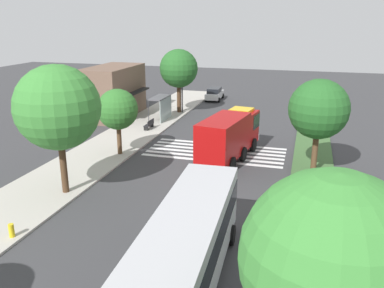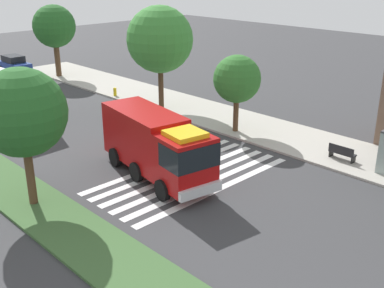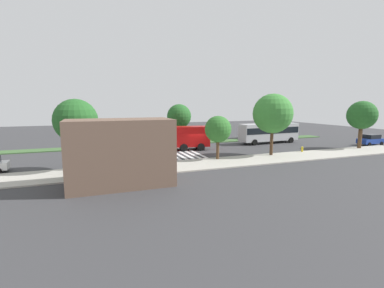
{
  "view_description": "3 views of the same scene",
  "coord_description": "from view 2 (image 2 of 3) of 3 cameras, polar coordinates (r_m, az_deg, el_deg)",
  "views": [
    {
      "loc": [
        -28.42,
        -6.93,
        10.73
      ],
      "look_at": [
        0.58,
        1.37,
        1.29
      ],
      "focal_mm": 38.01,
      "sensor_mm": 36.0,
      "label": 1
    },
    {
      "loc": [
        20.17,
        -16.66,
        11.09
      ],
      "look_at": [
        2.3,
        0.82,
        1.5
      ],
      "focal_mm": 44.37,
      "sensor_mm": 36.0,
      "label": 2
    },
    {
      "loc": [
        14.56,
        37.09,
        6.83
      ],
      "look_at": [
        0.82,
        0.53,
        1.11
      ],
      "focal_mm": 25.68,
      "sensor_mm": 36.0,
      "label": 3
    }
  ],
  "objects": [
    {
      "name": "ground_plane",
      "position": [
        28.41,
        -4.44,
        -2.06
      ],
      "size": [
        120.0,
        120.0,
        0.0
      ],
      "primitive_type": "plane",
      "color": "#38383A"
    },
    {
      "name": "bench_near_shelter",
      "position": [
        29.37,
        17.58,
        -0.99
      ],
      "size": [
        1.6,
        0.5,
        0.9
      ],
      "color": "black",
      "rests_on": "sidewalk"
    },
    {
      "name": "fire_hydrant",
      "position": [
        42.35,
        -9.24,
        6.21
      ],
      "size": [
        0.28,
        0.28,
        0.7
      ],
      "primitive_type": "cylinder",
      "color": "gold",
      "rests_on": "sidewalk"
    },
    {
      "name": "fire_truck",
      "position": [
        25.48,
        -4.11,
        -0.02
      ],
      "size": [
        8.58,
        3.77,
        3.51
      ],
      "rotation": [
        0.0,
        0.0,
        -0.16
      ],
      "color": "#A50C0C",
      "rests_on": "ground_plane"
    },
    {
      "name": "sidewalk_tree_center",
      "position": [
        32.15,
        5.43,
        7.75
      ],
      "size": [
        3.22,
        3.22,
        5.28
      ],
      "color": "#513823",
      "rests_on": "sidewalk"
    },
    {
      "name": "parked_car_west",
      "position": [
        55.03,
        -20.56,
        9.01
      ],
      "size": [
        4.32,
        2.12,
        1.79
      ],
      "rotation": [
        0.0,
        0.0,
        0.01
      ],
      "color": "navy",
      "rests_on": "ground_plane"
    },
    {
      "name": "sidewalk_tree_far_west",
      "position": [
        50.57,
        -16.24,
        13.4
      ],
      "size": [
        4.23,
        4.23,
        7.14
      ],
      "color": "#513823",
      "rests_on": "sidewalk"
    },
    {
      "name": "median_strip",
      "position": [
        24.63,
        -18.51,
        -6.78
      ],
      "size": [
        60.0,
        3.0,
        0.14
      ],
      "primitive_type": "cube",
      "color": "#3D6033",
      "rests_on": "ground_plane"
    },
    {
      "name": "sidewalk_tree_west",
      "position": [
        37.26,
        -3.89,
        12.42
      ],
      "size": [
        5.14,
        5.14,
        8.02
      ],
      "color": "#47301E",
      "rests_on": "sidewalk"
    },
    {
      "name": "sidewalk",
      "position": [
        34.43,
        7.05,
        2.15
      ],
      "size": [
        60.0,
        5.39,
        0.14
      ],
      "primitive_type": "cube",
      "color": "#ADA89E",
      "rests_on": "ground_plane"
    },
    {
      "name": "crosswalk",
      "position": [
        26.41,
        -0.31,
        -3.84
      ],
      "size": [
        4.95,
        11.32,
        0.01
      ],
      "color": "silver",
      "rests_on": "ground_plane"
    },
    {
      "name": "median_tree_west",
      "position": [
        22.89,
        -19.77,
        3.54
      ],
      "size": [
        4.13,
        4.13,
        6.66
      ],
      "color": "#513823",
      "rests_on": "median_strip"
    }
  ]
}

